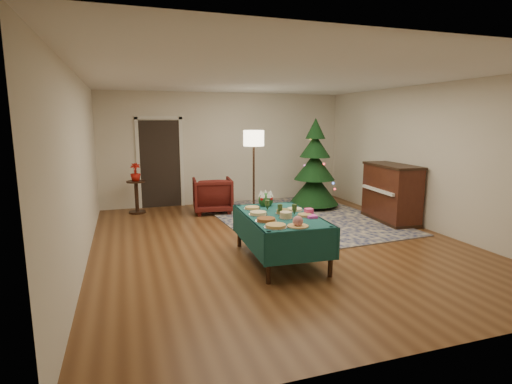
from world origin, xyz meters
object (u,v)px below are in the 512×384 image
object	(u,v)px
side_table	(137,197)
christmas_tree	(315,168)
gift_box	(309,212)
floor_lamp	(254,143)
potted_plant	(136,176)
armchair	(212,193)
buffet_table	(280,224)
piano	(391,194)

from	to	relation	value
side_table	christmas_tree	bearing A→B (deg)	-10.75
gift_box	floor_lamp	size ratio (longest dim) A/B	0.06
side_table	potted_plant	size ratio (longest dim) A/B	1.86
armchair	potted_plant	distance (m)	1.73
armchair	christmas_tree	size ratio (longest dim) A/B	0.41
side_table	buffet_table	bearing A→B (deg)	-63.75
potted_plant	buffet_table	bearing A→B (deg)	-63.75
buffet_table	christmas_tree	xyz separation A→B (m)	(2.09, 3.08, 0.40)
floor_lamp	gift_box	bearing A→B (deg)	-92.72
armchair	side_table	world-z (taller)	armchair
floor_lamp	piano	size ratio (longest dim) A/B	1.31
buffet_table	potted_plant	world-z (taller)	potted_plant
floor_lamp	piano	xyz separation A→B (m)	(2.44, -1.50, -0.98)
potted_plant	piano	xyz separation A→B (m)	(4.88, -2.40, -0.26)
potted_plant	christmas_tree	distance (m)	4.05
gift_box	side_table	distance (m)	4.58
side_table	armchair	bearing A→B (deg)	-15.80
gift_box	buffet_table	bearing A→B (deg)	165.55
side_table	potted_plant	world-z (taller)	potted_plant
christmas_tree	piano	xyz separation A→B (m)	(0.91, -1.64, -0.37)
gift_box	christmas_tree	bearing A→B (deg)	62.18
buffet_table	piano	bearing A→B (deg)	25.67
side_table	piano	xyz separation A→B (m)	(4.88, -2.40, 0.22)
floor_lamp	piano	world-z (taller)	floor_lamp
armchair	gift_box	bearing A→B (deg)	107.83
buffet_table	christmas_tree	bearing A→B (deg)	55.91
armchair	christmas_tree	xyz separation A→B (m)	(2.36, -0.30, 0.51)
potted_plant	christmas_tree	bearing A→B (deg)	-10.75
buffet_table	armchair	distance (m)	3.39
floor_lamp	potted_plant	xyz separation A→B (m)	(-2.44, 0.90, -0.72)
side_table	piano	size ratio (longest dim) A/B	0.52
gift_box	armchair	distance (m)	3.56
gift_box	christmas_tree	xyz separation A→B (m)	(1.68, 3.19, 0.22)
potted_plant	armchair	bearing A→B (deg)	-15.80
piano	armchair	bearing A→B (deg)	149.27
buffet_table	side_table	bearing A→B (deg)	116.25
christmas_tree	piano	world-z (taller)	christmas_tree
gift_box	piano	distance (m)	3.01
armchair	floor_lamp	xyz separation A→B (m)	(0.83, -0.45, 1.12)
piano	potted_plant	bearing A→B (deg)	153.83
gift_box	piano	xyz separation A→B (m)	(2.59, 1.54, -0.15)
floor_lamp	potted_plant	world-z (taller)	floor_lamp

